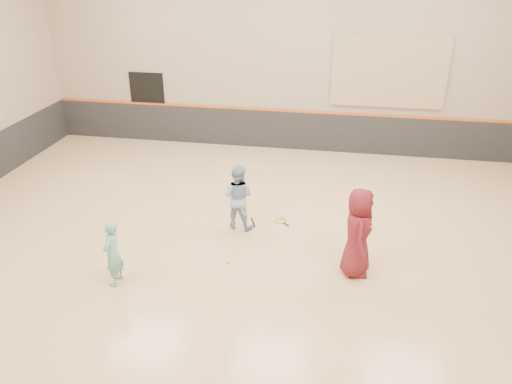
% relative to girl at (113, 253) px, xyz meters
% --- Properties ---
extents(room, '(15.04, 12.04, 6.22)m').
position_rel_girl_xyz_m(room, '(2.33, 1.55, 0.16)').
color(room, tan).
rests_on(room, ground).
extents(wainscot_back, '(14.90, 0.04, 1.20)m').
position_rel_girl_xyz_m(wainscot_back, '(2.33, 7.52, -0.06)').
color(wainscot_back, '#232326').
rests_on(wainscot_back, floor).
extents(accent_stripe, '(14.90, 0.03, 0.06)m').
position_rel_girl_xyz_m(accent_stripe, '(2.33, 7.51, 0.56)').
color(accent_stripe, '#D85914').
rests_on(accent_stripe, wall_back).
extents(acoustic_panel, '(3.20, 0.08, 2.00)m').
position_rel_girl_xyz_m(acoustic_panel, '(5.13, 7.50, 1.84)').
color(acoustic_panel, tan).
rests_on(acoustic_panel, wall_back).
extents(doorway, '(1.10, 0.05, 2.20)m').
position_rel_girl_xyz_m(doorway, '(-2.17, 7.53, 0.44)').
color(doorway, black).
rests_on(doorway, floor).
extents(girl, '(0.32, 0.48, 1.31)m').
position_rel_girl_xyz_m(girl, '(0.00, 0.00, 0.00)').
color(girl, '#65B0A9').
rests_on(girl, floor).
extents(instructor, '(0.81, 0.68, 1.49)m').
position_rel_girl_xyz_m(instructor, '(1.80, 2.47, 0.09)').
color(instructor, '#8CADD8').
rests_on(instructor, floor).
extents(young_man, '(0.64, 0.91, 1.76)m').
position_rel_girl_xyz_m(young_man, '(4.37, 1.13, 0.23)').
color(young_man, maroon).
rests_on(young_man, floor).
extents(held_racket, '(0.49, 0.49, 0.51)m').
position_rel_girl_xyz_m(held_racket, '(2.07, 2.25, -0.09)').
color(held_racket, yellow).
rests_on(held_racket, instructor).
extents(spare_racket, '(0.59, 0.59, 0.08)m').
position_rel_girl_xyz_m(spare_racket, '(2.70, 2.87, -0.61)').
color(spare_racket, gold).
rests_on(spare_racket, floor).
extents(ball_under_racket, '(0.07, 0.07, 0.07)m').
position_rel_girl_xyz_m(ball_under_racket, '(1.90, 0.99, -0.62)').
color(ball_under_racket, '#E5F037').
rests_on(ball_under_racket, floor).
extents(ball_in_hand, '(0.07, 0.07, 0.07)m').
position_rel_girl_xyz_m(ball_in_hand, '(4.60, 0.96, 0.46)').
color(ball_in_hand, '#C7E936').
rests_on(ball_in_hand, young_man).
extents(ball_beside_spare, '(0.07, 0.07, 0.07)m').
position_rel_girl_xyz_m(ball_beside_spare, '(2.73, 2.97, -0.62)').
color(ball_beside_spare, yellow).
rests_on(ball_beside_spare, floor).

